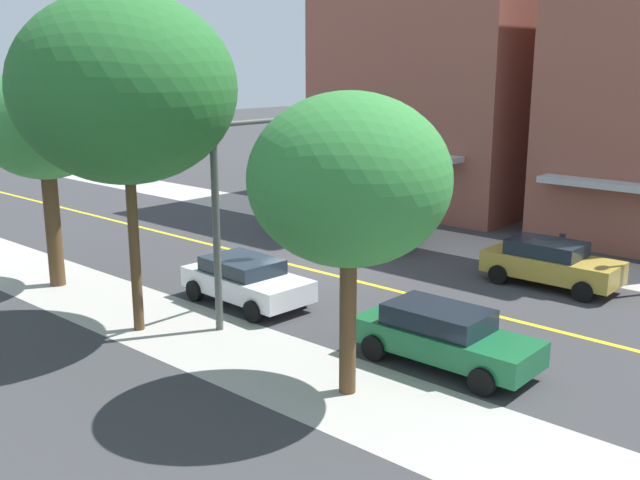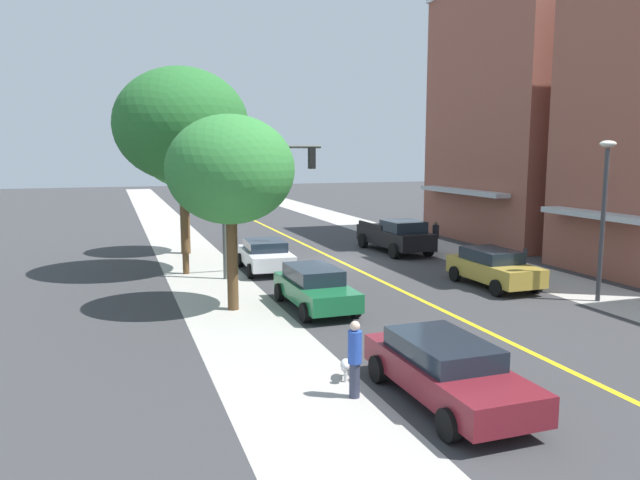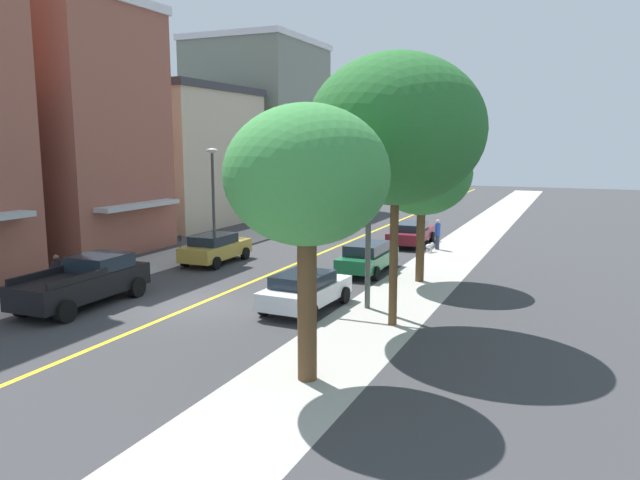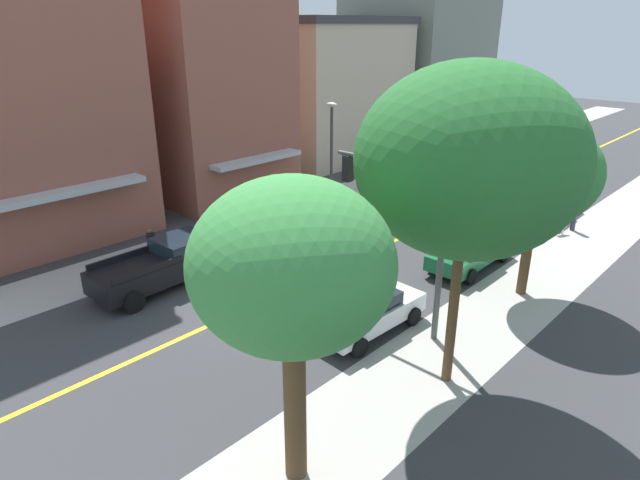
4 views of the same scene
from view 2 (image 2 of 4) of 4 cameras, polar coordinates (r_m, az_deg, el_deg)
name	(u,v)px [view 2 (image 2 of 4)]	position (r m, az deg, el deg)	size (l,w,h in m)	color
ground_plane	(341,262)	(29.93, 1.95, -2.04)	(140.00, 140.00, 0.00)	#38383A
sidewalk_left	(461,254)	(32.93, 13.05, -1.29)	(3.35, 126.00, 0.01)	#ADA8A0
sidewalk_right	(201,270)	(28.26, -11.03, -2.80)	(3.35, 126.00, 0.01)	#ADA8A0
road_centerline_stripe	(341,262)	(29.93, 1.95, -2.04)	(0.20, 126.00, 0.00)	yellow
corner_shop_building	(545,113)	(39.98, 20.29, 11.06)	(11.42, 10.96, 15.26)	#935142
street_tree_left_near	(181,125)	(27.14, -12.82, 10.43)	(5.73, 5.73, 8.92)	brown
street_tree_right_corner	(230,170)	(20.55, -8.37, 6.48)	(4.28, 4.28, 6.59)	brown
street_tree_left_far	(183,154)	(32.65, -12.70, 7.85)	(4.12, 4.12, 7.03)	brown
fire_hydrant	(430,244)	(33.53, 10.22, -0.37)	(0.44, 0.24, 0.79)	yellow
parking_meter	(525,260)	(26.70, 18.62, -1.78)	(0.12, 0.18, 1.37)	#4C4C51
traffic_light_mast	(255,185)	(25.99, -6.06, 5.15)	(4.35, 0.32, 5.87)	#474C47
street_lamp	(604,202)	(23.81, 25.03, 3.28)	(0.70, 0.36, 5.75)	#38383D
white_sedan_right_curb	(266,255)	(27.59, -5.10, -1.39)	(2.27, 4.26, 1.39)	silver
maroon_sedan_right_curb	(446,369)	(13.67, 11.72, -11.71)	(2.07, 4.75, 1.36)	maroon
gold_sedan_left_curb	(493,267)	(25.28, 15.90, -2.46)	(2.04, 4.32, 1.49)	#B29338
green_sedan_right_curb	(315,287)	(20.99, -0.50, -4.40)	(1.98, 4.53, 1.43)	#196638
black_pickup_truck	(396,235)	(32.79, 7.08, 0.43)	(2.37, 5.58, 1.79)	black
pedestrian_black_shirt	(436,236)	(33.20, 10.75, 0.40)	(0.35, 0.35, 1.69)	#33384C
pedestrian_blue_shirt	(355,357)	(13.56, 3.27, -10.84)	(0.31, 0.31, 1.73)	#33384C
small_dog	(346,366)	(14.74, 2.42, -11.66)	(0.44, 0.69, 0.52)	silver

